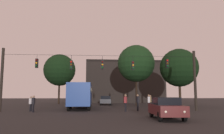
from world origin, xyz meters
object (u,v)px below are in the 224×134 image
(pedestrian_crossing_left, at_px, (31,103))
(tree_behind_building, at_px, (136,64))
(car_far_left, at_px, (106,100))
(pedestrian_crossing_right, at_px, (126,102))
(car_near_right, at_px, (166,108))
(pedestrian_near_bus, at_px, (149,101))
(city_bus, at_px, (81,94))
(pedestrian_far_side, at_px, (138,101))
(tree_right_far, at_px, (179,68))
(pedestrian_trailing, at_px, (151,101))
(tree_left_silhouette, at_px, (60,70))
(pedestrian_crossing_center, at_px, (33,103))

(pedestrian_crossing_left, xyz_separation_m, tree_behind_building, (13.19, 11.01, 5.82))
(car_far_left, bearing_deg, pedestrian_crossing_right, -85.51)
(car_near_right, relative_size, pedestrian_near_bus, 2.56)
(city_bus, height_order, car_near_right, city_bus)
(pedestrian_near_bus, bearing_deg, pedestrian_crossing_right, -154.39)
(city_bus, bearing_deg, pedestrian_near_bus, -30.77)
(car_far_left, height_order, pedestrian_far_side, pedestrian_far_side)
(car_far_left, distance_m, pedestrian_crossing_right, 15.53)
(pedestrian_crossing_left, xyz_separation_m, pedestrian_near_bus, (12.52, 0.21, 0.13))
(pedestrian_crossing_right, relative_size, tree_behind_building, 0.18)
(tree_behind_building, relative_size, tree_right_far, 1.13)
(city_bus, relative_size, pedestrian_trailing, 6.66)
(pedestrian_trailing, bearing_deg, city_bus, 160.56)
(pedestrian_crossing_right, xyz_separation_m, tree_right_far, (9.39, 9.36, 4.72))
(pedestrian_near_bus, distance_m, tree_left_silhouette, 23.07)
(pedestrian_near_bus, relative_size, pedestrian_far_side, 0.99)
(pedestrian_crossing_right, distance_m, pedestrian_far_side, 1.80)
(car_far_left, distance_m, pedestrian_crossing_left, 16.72)
(pedestrian_crossing_center, height_order, pedestrian_crossing_right, pedestrian_crossing_right)
(pedestrian_trailing, relative_size, tree_behind_building, 0.17)
(pedestrian_near_bus, xyz_separation_m, tree_behind_building, (0.67, 10.80, 5.69))
(tree_behind_building, bearing_deg, tree_left_silhouette, 149.43)
(pedestrian_crossing_left, distance_m, tree_right_far, 21.41)
(city_bus, bearing_deg, pedestrian_trailing, -19.44)
(tree_behind_building, bearing_deg, city_bus, -142.86)
(pedestrian_crossing_left, bearing_deg, pedestrian_crossing_center, -65.59)
(pedestrian_trailing, xyz_separation_m, tree_right_far, (6.04, 6.40, 4.78))
(tree_right_far, bearing_deg, pedestrian_crossing_right, -135.10)
(city_bus, relative_size, tree_right_far, 1.29)
(car_far_left, bearing_deg, city_bus, -110.70)
(car_near_right, distance_m, pedestrian_crossing_right, 7.60)
(car_far_left, bearing_deg, pedestrian_crossing_left, -120.76)
(pedestrian_near_bus, distance_m, tree_behind_building, 12.22)
(car_far_left, xyz_separation_m, pedestrian_crossing_left, (-8.55, -14.37, 0.06))
(pedestrian_far_side, bearing_deg, pedestrian_near_bus, 12.05)
(pedestrian_crossing_left, bearing_deg, tree_left_silhouette, 90.07)
(pedestrian_crossing_center, relative_size, tree_left_silhouette, 0.17)
(pedestrian_near_bus, relative_size, pedestrian_trailing, 1.05)
(car_near_right, distance_m, pedestrian_trailing, 10.43)
(pedestrian_far_side, height_order, tree_behind_building, tree_behind_building)
(pedestrian_crossing_right, bearing_deg, tree_left_silhouette, 116.16)
(tree_left_silhouette, bearing_deg, tree_behind_building, -30.57)
(pedestrian_far_side, bearing_deg, car_far_left, 100.52)
(car_far_left, relative_size, tree_left_silhouette, 0.48)
(pedestrian_crossing_left, distance_m, pedestrian_trailing, 13.24)
(city_bus, height_order, pedestrian_crossing_center, city_bus)
(car_far_left, height_order, tree_behind_building, tree_behind_building)
(pedestrian_crossing_center, xyz_separation_m, tree_right_far, (18.55, 9.56, 4.80))
(car_near_right, relative_size, pedestrian_crossing_center, 2.73)
(pedestrian_crossing_left, distance_m, pedestrian_far_side, 11.23)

